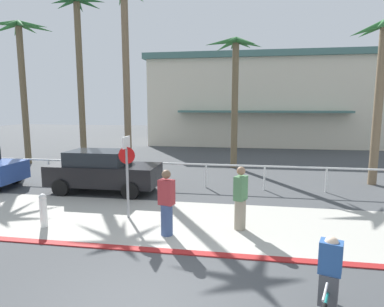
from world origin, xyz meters
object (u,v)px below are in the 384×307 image
palm_tree_0 (21,56)px  pedestrian_0 (240,201)px  palm_tree_1 (79,45)px  bollard_1 (43,210)px  palm_tree_3 (235,72)px  pedestrian_1 (167,205)px  palm_tree_2 (125,43)px  cyclist_teal_0 (329,284)px  car_black_1 (103,171)px  palm_tree_4 (382,67)px  stop_sign_bike_lane (127,165)px

palm_tree_0 → pedestrian_0: palm_tree_0 is taller
palm_tree_1 → bollard_1: bearing=-68.7°
palm_tree_3 → pedestrian_1: size_ratio=3.93×
palm_tree_0 → bollard_1: bearing=-52.4°
palm_tree_2 → cyclist_teal_0: 15.07m
bollard_1 → car_black_1: size_ratio=0.23×
palm_tree_1 → pedestrian_0: size_ratio=5.25×
bollard_1 → car_black_1: (0.02, 3.98, 0.35)m
palm_tree_4 → stop_sign_bike_lane: bearing=-147.4°
pedestrian_0 → pedestrian_1: (-1.94, -0.73, -0.00)m
bollard_1 → pedestrian_0: (5.58, 0.73, 0.34)m
palm_tree_3 → car_black_1: palm_tree_3 is taller
palm_tree_0 → palm_tree_4: palm_tree_0 is taller
bollard_1 → pedestrian_0: size_ratio=0.55×
stop_sign_bike_lane → palm_tree_2: bearing=110.2°
palm_tree_3 → pedestrian_1: bearing=-98.1°
stop_sign_bike_lane → palm_tree_3: (2.95, 8.86, 3.62)m
stop_sign_bike_lane → palm_tree_4: size_ratio=0.36×
stop_sign_bike_lane → palm_tree_4: 11.47m
palm_tree_0 → car_black_1: size_ratio=1.89×
palm_tree_1 → pedestrian_1: bearing=-52.6°
palm_tree_0 → palm_tree_3: (12.33, 0.59, -1.02)m
bollard_1 → palm_tree_0: (-7.26, 9.44, 5.80)m
palm_tree_3 → cyclist_teal_0: bearing=-81.5°
palm_tree_4 → pedestrian_1: bearing=-137.4°
stop_sign_bike_lane → car_black_1: size_ratio=0.58×
palm_tree_1 → cyclist_teal_0: (10.81, -12.83, -6.18)m
palm_tree_1 → pedestrian_1: palm_tree_1 is taller
palm_tree_1 → palm_tree_2: (3.22, -1.26, -0.21)m
palm_tree_1 → cyclist_teal_0: bearing=-49.9°
bollard_1 → palm_tree_1: size_ratio=0.10×
bollard_1 → palm_tree_4: bearing=31.9°
pedestrian_0 → bollard_1: bearing=-172.6°
bollard_1 → pedestrian_1: 3.66m
palm_tree_1 → pedestrian_1: (7.43, -9.71, -6.03)m
palm_tree_2 → palm_tree_3: size_ratio=1.34×
palm_tree_2 → pedestrian_1: 11.10m
palm_tree_1 → cyclist_teal_0: 17.88m
pedestrian_1 → palm_tree_2: bearing=116.5°
car_black_1 → palm_tree_1: bearing=123.7°
palm_tree_2 → car_black_1: 7.35m
palm_tree_3 → car_black_1: size_ratio=1.62×
palm_tree_4 → cyclist_teal_0: bearing=-113.0°
bollard_1 → palm_tree_2: size_ratio=0.10×
palm_tree_2 → car_black_1: size_ratio=2.17×
palm_tree_2 → palm_tree_0: bearing=171.6°
palm_tree_1 → palm_tree_2: size_ratio=1.00×
stop_sign_bike_lane → cyclist_teal_0: 6.59m
stop_sign_bike_lane → palm_tree_2: size_ratio=0.27×
stop_sign_bike_lane → pedestrian_0: size_ratio=1.41×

